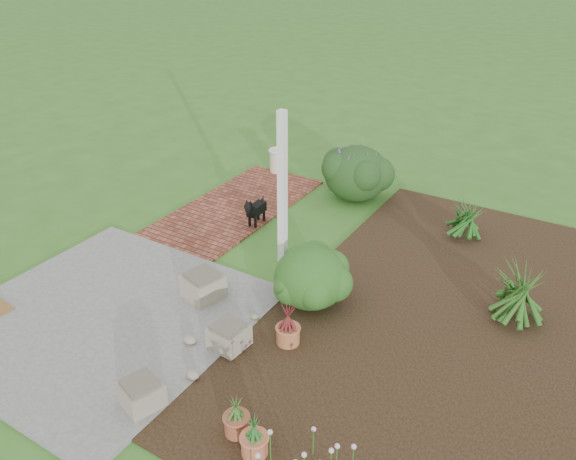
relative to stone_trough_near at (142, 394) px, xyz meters
The scene contains 17 objects.
ground 2.62m from the stone_trough_near, 95.75° to the left, with size 80.00×80.00×0.00m, color #36651F.
concrete_patio 1.74m from the stone_trough_near, 150.72° to the left, with size 3.50×3.50×0.04m, color #61615F.
brick_path 4.77m from the stone_trough_near, 114.28° to the left, with size 1.60×3.50×0.04m, color brown.
garden_bed 3.82m from the stone_trough_near, 54.15° to the left, with size 4.00×7.00×0.03m, color black.
veranda_post 2.91m from the stone_trough_near, 89.18° to the left, with size 0.10×0.10×2.50m, color white.
stone_trough_near is the anchor object (origin of this frame).
stone_trough_mid 1.23m from the stone_trough_near, 79.78° to the left, with size 0.40×0.40×0.27m, color gray.
stone_trough_far 1.98m from the stone_trough_near, 110.40° to the left, with size 0.46×0.46×0.31m, color gray.
black_dog 4.12m from the stone_trough_near, 107.90° to the left, with size 0.18×0.56×0.48m.
cream_ceramic_urn 6.46m from the stone_trough_near, 109.81° to the left, with size 0.34×0.34×0.45m, color beige.
evergreen_shrub 2.59m from the stone_trough_near, 76.72° to the left, with size 0.96×0.96×0.82m, color #113F0D.
agapanthus_clump_back 4.62m from the stone_trough_near, 50.18° to the left, with size 0.99×0.99×0.89m, color #1D3B11, non-canonical shape.
agapanthus_clump_front 5.65m from the stone_trough_near, 71.35° to the left, with size 0.83×0.83×0.74m, color #0F360F, non-canonical shape.
terracotta_pot_bronze 1.81m from the stone_trough_near, 64.67° to the left, with size 0.28×0.28×0.23m, color #AF643B.
terracotta_pot_small_left 1.35m from the stone_trough_near, ahead, with size 0.25×0.25×0.21m, color #B9613E.
terracotta_pot_small_right 1.08m from the stone_trough_near, 11.52° to the left, with size 0.25×0.25×0.21m, color brown.
purple_flowering_bush 5.87m from the stone_trough_near, 93.47° to the left, with size 1.18×1.18×1.00m, color black.
Camera 1 is at (3.80, -5.46, 4.43)m, focal length 35.00 mm.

